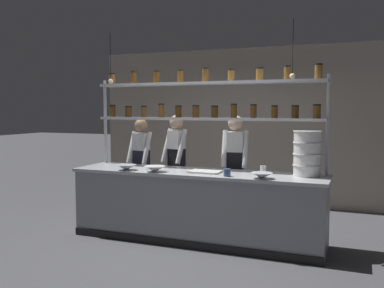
# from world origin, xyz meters

# --- Properties ---
(ground_plane) EXTENTS (40.00, 40.00, 0.00)m
(ground_plane) POSITION_xyz_m (0.00, 0.00, 0.00)
(ground_plane) COLOR #4C4C51
(back_wall) EXTENTS (5.75, 0.12, 2.83)m
(back_wall) POSITION_xyz_m (0.00, 2.53, 1.42)
(back_wall) COLOR #9E9384
(back_wall) RESTS_ON ground_plane
(prep_counter) EXTENTS (3.35, 0.76, 0.92)m
(prep_counter) POSITION_xyz_m (0.00, -0.00, 0.46)
(prep_counter) COLOR gray
(prep_counter) RESTS_ON ground_plane
(spice_shelf_unit) EXTENTS (3.23, 0.28, 2.29)m
(spice_shelf_unit) POSITION_xyz_m (0.00, 0.33, 1.80)
(spice_shelf_unit) COLOR #B7BABF
(spice_shelf_unit) RESTS_ON ground_plane
(chef_left) EXTENTS (0.38, 0.30, 1.58)m
(chef_left) POSITION_xyz_m (-1.21, 0.72, 0.90)
(chef_left) COLOR black
(chef_left) RESTS_ON ground_plane
(chef_center) EXTENTS (0.41, 0.34, 1.64)m
(chef_center) POSITION_xyz_m (-0.61, 0.73, 0.94)
(chef_center) COLOR black
(chef_center) RESTS_ON ground_plane
(chef_right) EXTENTS (0.39, 0.31, 1.64)m
(chef_right) POSITION_xyz_m (0.35, 0.58, 0.94)
(chef_right) COLOR black
(chef_right) RESTS_ON ground_plane
(container_stack) EXTENTS (0.34, 0.34, 0.55)m
(container_stack) POSITION_xyz_m (1.38, 0.13, 1.20)
(container_stack) COLOR white
(container_stack) RESTS_ON prep_counter
(cutting_board) EXTENTS (0.40, 0.26, 0.02)m
(cutting_board) POSITION_xyz_m (0.14, -0.07, 0.93)
(cutting_board) COLOR silver
(cutting_board) RESTS_ON prep_counter
(prep_bowl_near_left) EXTENTS (0.28, 0.28, 0.08)m
(prep_bowl_near_left) POSITION_xyz_m (-0.49, -0.24, 0.96)
(prep_bowl_near_left) COLOR white
(prep_bowl_near_left) RESTS_ON prep_counter
(prep_bowl_center_front) EXTENTS (0.26, 0.26, 0.07)m
(prep_bowl_center_front) POSITION_xyz_m (-0.91, -0.24, 0.96)
(prep_bowl_center_front) COLOR #B2B7BC
(prep_bowl_center_front) RESTS_ON prep_counter
(prep_bowl_center_back) EXTENTS (0.26, 0.26, 0.07)m
(prep_bowl_center_back) POSITION_xyz_m (0.92, -0.27, 0.95)
(prep_bowl_center_back) COLOR silver
(prep_bowl_center_back) RESTS_ON prep_counter
(serving_cup_front) EXTENTS (0.08, 0.08, 0.10)m
(serving_cup_front) POSITION_xyz_m (0.84, 0.15, 0.97)
(serving_cup_front) COLOR silver
(serving_cup_front) RESTS_ON prep_counter
(serving_cup_by_board) EXTENTS (0.09, 0.09, 0.09)m
(serving_cup_by_board) POSITION_xyz_m (0.49, -0.25, 0.97)
(serving_cup_by_board) COLOR #334C70
(serving_cup_by_board) RESTS_ON prep_counter
(pendant_light_row) EXTENTS (2.56, 0.07, 0.70)m
(pendant_light_row) POSITION_xyz_m (-0.04, 0.00, 2.15)
(pendant_light_row) COLOR black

